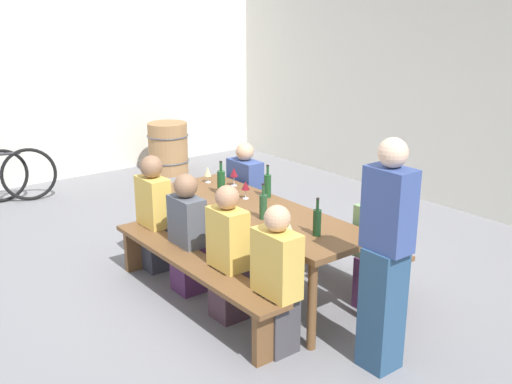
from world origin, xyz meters
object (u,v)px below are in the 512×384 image
at_px(wine_glass_1, 208,172).
at_px(wine_barrel, 168,148).
at_px(wine_bottle_0, 221,182).
at_px(seated_guest_near_2, 228,256).
at_px(seated_guest_near_3, 277,284).
at_px(wine_bottle_1, 263,206).
at_px(standing_host, 385,260).
at_px(wine_glass_3, 234,173).
at_px(bench_near, 192,269).
at_px(bench_far, 311,233).
at_px(wine_glass_0, 246,186).
at_px(wine_bottle_2, 268,185).
at_px(seated_guest_near_1, 187,236).
at_px(tasting_table, 256,217).
at_px(wine_bottle_3, 317,222).
at_px(seated_guest_far_0, 245,198).
at_px(seated_guest_far_1, 378,252).
at_px(seated_guest_near_0, 154,215).

bearing_deg(wine_glass_1, wine_barrel, 157.58).
relative_size(wine_bottle_0, seated_guest_near_2, 0.28).
bearing_deg(seated_guest_near_3, wine_bottle_1, 58.62).
bearing_deg(wine_bottle_0, standing_host, -2.44).
height_order(wine_glass_3, seated_guest_near_2, seated_guest_near_2).
height_order(bench_near, wine_bottle_1, wine_bottle_1).
height_order(bench_far, standing_host, standing_host).
bearing_deg(bench_near, wine_bottle_1, 65.78).
relative_size(wine_glass_0, wine_barrel, 0.21).
xyz_separation_m(bench_far, wine_bottle_2, (-0.19, -0.39, 0.50)).
height_order(wine_glass_1, seated_guest_near_3, seated_guest_near_3).
xyz_separation_m(wine_bottle_0, seated_guest_near_1, (0.23, -0.53, -0.35)).
bearing_deg(seated_guest_near_3, wine_bottle_0, 70.06).
distance_m(bench_near, seated_guest_near_3, 0.94).
distance_m(tasting_table, bench_near, 0.74).
bearing_deg(standing_host, wine_bottle_3, -4.78).
bearing_deg(seated_guest_far_0, seated_guest_near_1, 28.08).
xyz_separation_m(wine_glass_0, wine_glass_3, (-0.40, 0.16, 0.01)).
distance_m(wine_glass_1, wine_glass_3, 0.29).
bearing_deg(wine_bottle_3, wine_bottle_1, -170.37).
bearing_deg(wine_bottle_1, bench_near, -114.22).
distance_m(seated_guest_far_1, standing_host, 0.89).
xyz_separation_m(wine_bottle_1, seated_guest_near_0, (-1.16, -0.41, -0.32)).
height_order(wine_glass_1, standing_host, standing_host).
bearing_deg(wine_glass_3, standing_host, -8.70).
distance_m(tasting_table, standing_host, 1.54).
height_order(tasting_table, wine_barrel, wine_barrel).
bearing_deg(wine_bottle_1, tasting_table, 154.65).
xyz_separation_m(standing_host, wine_barrel, (-5.44, 1.43, -0.42)).
xyz_separation_m(seated_guest_far_1, wine_barrel, (-4.86, 0.81, -0.13)).
height_order(tasting_table, wine_glass_0, wine_glass_0).
distance_m(wine_bottle_1, seated_guest_near_2, 0.52).
bearing_deg(wine_barrel, bench_far, -9.66).
bearing_deg(wine_glass_3, seated_guest_far_0, 124.08).
distance_m(bench_near, seated_guest_near_2, 0.39).
xyz_separation_m(seated_guest_near_3, seated_guest_far_1, (0.04, 1.05, -0.01)).
xyz_separation_m(bench_far, wine_glass_0, (-0.28, -0.58, 0.51)).
height_order(bench_near, seated_guest_near_3, seated_guest_near_3).
bearing_deg(seated_guest_near_2, wine_barrel, 66.16).
xyz_separation_m(wine_bottle_1, wine_glass_3, (-0.93, 0.37, 0.02)).
bearing_deg(tasting_table, bench_far, 90.00).
height_order(tasting_table, wine_glass_3, wine_glass_3).
distance_m(wine_bottle_1, wine_glass_3, 1.00).
distance_m(wine_glass_1, seated_guest_near_3, 1.98).
height_order(bench_far, seated_guest_near_0, seated_guest_near_0).
xyz_separation_m(tasting_table, wine_bottle_0, (-0.53, 0.00, 0.20)).
bearing_deg(wine_barrel, seated_guest_far_0, -14.98).
bearing_deg(seated_guest_near_2, seated_guest_near_1, 90.00).
xyz_separation_m(tasting_table, wine_bottle_2, (-0.19, 0.28, 0.19)).
bearing_deg(seated_guest_near_0, wine_barrel, 58.14).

